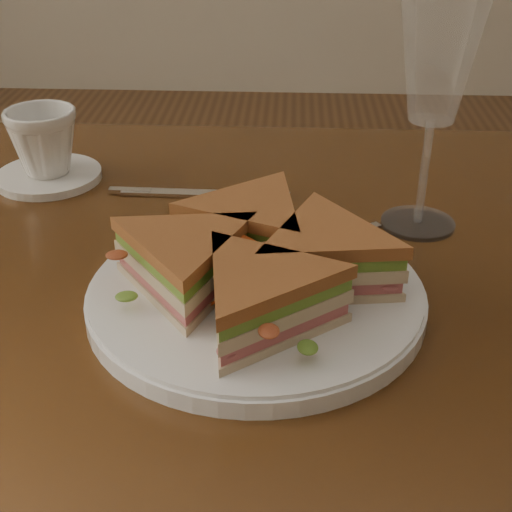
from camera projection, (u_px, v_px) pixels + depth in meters
The scene contains 9 objects.
table at pixel (214, 346), 0.75m from camera, with size 1.20×0.80×0.75m.
plate at pixel (256, 296), 0.64m from camera, with size 0.30×0.30×0.02m, color white.
sandwich_wedges at pixel (256, 261), 0.62m from camera, with size 0.29×0.29×0.06m.
crisps_mound at pixel (256, 265), 0.62m from camera, with size 0.09×0.09×0.05m, color #DA531C, non-canonical shape.
spoon at pixel (270, 255), 0.71m from camera, with size 0.16×0.11×0.01m.
knife at pixel (193, 194), 0.84m from camera, with size 0.22×0.02×0.00m.
wine_glass at pixel (438, 64), 0.69m from camera, with size 0.09×0.09×0.24m.
saucer at pixel (49, 176), 0.88m from camera, with size 0.13×0.13×0.01m, color white.
coffee_cup at pixel (44, 142), 0.86m from camera, with size 0.09×0.09×0.08m, color white.
Camera 1 is at (0.08, -0.60, 1.11)m, focal length 50.00 mm.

